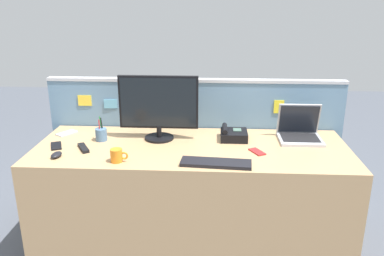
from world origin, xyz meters
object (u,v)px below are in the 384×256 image
keyboard_main (216,163)px  cell_phone_silver_slab (67,133)px  desktop_monitor (159,106)px  cell_phone_black_slab (56,146)px  computer_mouse_right_hand (56,155)px  coffee_mug (117,155)px  laptop (299,131)px  cell_phone_red_case (257,152)px  tv_remote (83,148)px  pen_cup (101,134)px  desk_phone (233,135)px

keyboard_main → cell_phone_silver_slab: keyboard_main is taller
desktop_monitor → cell_phone_black_slab: bearing=-163.8°
computer_mouse_right_hand → coffee_mug: size_ratio=0.88×
keyboard_main → computer_mouse_right_hand: (-1.04, 0.06, 0.01)m
laptop → cell_phone_silver_slab: size_ratio=2.00×
desktop_monitor → coffee_mug: bearing=-115.4°
cell_phone_red_case → tv_remote: bearing=152.1°
desktop_monitor → cell_phone_red_case: bearing=-18.7°
cell_phone_red_case → computer_mouse_right_hand: bearing=158.4°
keyboard_main → pen_cup: bearing=159.5°
pen_cup → cell_phone_black_slab: (-0.28, -0.14, -0.04)m
coffee_mug → cell_phone_black_slab: bearing=153.9°
coffee_mug → laptop: bearing=21.8°
pen_cup → cell_phone_silver_slab: (-0.31, 0.13, -0.04)m
laptop → cell_phone_silver_slab: laptop is taller
desktop_monitor → keyboard_main: (0.42, -0.45, -0.24)m
desktop_monitor → keyboard_main: size_ratio=1.30×
cell_phone_silver_slab → desktop_monitor: bearing=29.8°
desk_phone → coffee_mug: bearing=-148.8°
desk_phone → cell_phone_black_slab: 1.26m
cell_phone_silver_slab → coffee_mug: 0.72m
coffee_mug → desktop_monitor: bearing=64.6°
desktop_monitor → computer_mouse_right_hand: 0.77m
laptop → pen_cup: 1.45m
laptop → keyboard_main: size_ratio=0.69×
laptop → desk_phone: laptop is taller
pen_cup → keyboard_main: bearing=-25.0°
coffee_mug → cell_phone_red_case: bearing=13.0°
desktop_monitor → coffee_mug: 0.53m
cell_phone_silver_slab → desk_phone: bearing=32.6°
laptop → desk_phone: 0.49m
cell_phone_red_case → cell_phone_black_slab: (-1.39, 0.03, 0.00)m
desk_phone → cell_phone_black_slab: bearing=-170.1°
laptop → coffee_mug: size_ratio=2.69×
keyboard_main → computer_mouse_right_hand: size_ratio=4.40×
pen_cup → coffee_mug: pen_cup is taller
cell_phone_black_slab → tv_remote: tv_remote is taller
desk_phone → tv_remote: bearing=-166.0°
laptop → tv_remote: laptop is taller
laptop → cell_phone_red_case: laptop is taller
desktop_monitor → pen_cup: (-0.42, -0.07, -0.20)m
pen_cup → cell_phone_red_case: (1.11, -0.17, -0.04)m
keyboard_main → computer_mouse_right_hand: computer_mouse_right_hand is taller
computer_mouse_right_hand → tv_remote: size_ratio=0.59×
pen_cup → tv_remote: 0.20m
laptop → keyboard_main: bearing=-140.4°
desktop_monitor → computer_mouse_right_hand: bearing=-147.9°
coffee_mug → cell_phone_silver_slab: bearing=135.2°
pen_cup → laptop: bearing=4.6°
desktop_monitor → pen_cup: 0.47m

